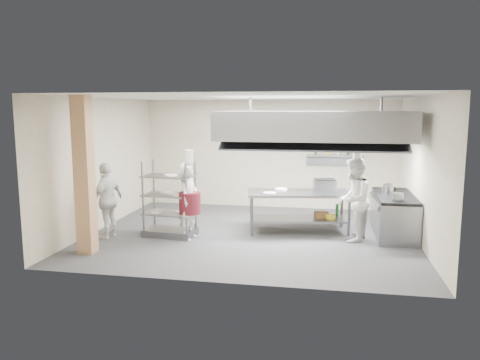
% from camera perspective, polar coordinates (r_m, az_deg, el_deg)
% --- Properties ---
extents(floor, '(7.00, 7.00, 0.00)m').
position_cam_1_polar(floor, '(10.44, 1.41, -6.59)').
color(floor, '#37373A').
rests_on(floor, ground).
extents(ceiling, '(7.00, 7.00, 0.00)m').
position_cam_1_polar(ceiling, '(10.08, 1.48, 10.10)').
color(ceiling, silver).
rests_on(ceiling, wall_back).
extents(wall_back, '(7.00, 0.00, 7.00)m').
position_cam_1_polar(wall_back, '(13.11, 3.51, 3.18)').
color(wall_back, '#AFA28B').
rests_on(wall_back, ground).
extents(wall_left, '(0.00, 6.00, 6.00)m').
position_cam_1_polar(wall_left, '(11.24, -16.47, 1.94)').
color(wall_left, '#AFA28B').
rests_on(wall_left, ground).
extents(wall_right, '(0.00, 6.00, 6.00)m').
position_cam_1_polar(wall_right, '(10.21, 21.23, 1.06)').
color(wall_right, '#AFA28B').
rests_on(wall_right, ground).
extents(column, '(0.30, 0.30, 3.00)m').
position_cam_1_polar(column, '(9.30, -18.44, 0.51)').
color(column, tan).
rests_on(column, floor).
extents(exhaust_hood, '(4.00, 2.50, 0.60)m').
position_cam_1_polar(exhaust_hood, '(10.36, 8.98, 6.64)').
color(exhaust_hood, gray).
rests_on(exhaust_hood, ceiling).
extents(hood_strip_a, '(1.60, 0.12, 0.04)m').
position_cam_1_polar(hood_strip_a, '(10.44, 3.98, 4.98)').
color(hood_strip_a, white).
rests_on(hood_strip_a, exhaust_hood).
extents(hood_strip_b, '(1.60, 0.12, 0.04)m').
position_cam_1_polar(hood_strip_b, '(10.39, 13.92, 4.73)').
color(hood_strip_b, white).
rests_on(hood_strip_b, exhaust_hood).
extents(wall_shelf, '(1.50, 0.28, 0.04)m').
position_cam_1_polar(wall_shelf, '(12.85, 11.42, 2.92)').
color(wall_shelf, gray).
rests_on(wall_shelf, wall_back).
extents(island, '(2.40, 1.32, 0.91)m').
position_cam_1_polar(island, '(10.64, 7.12, -3.85)').
color(island, slate).
rests_on(island, floor).
extents(island_worktop, '(2.40, 1.32, 0.06)m').
position_cam_1_polar(island_worktop, '(10.56, 7.17, -1.59)').
color(island_worktop, gray).
rests_on(island_worktop, island).
extents(island_undershelf, '(2.21, 1.20, 0.04)m').
position_cam_1_polar(island_undershelf, '(10.67, 7.11, -4.66)').
color(island_undershelf, slate).
rests_on(island_undershelf, island).
extents(pass_rack, '(1.15, 0.73, 1.64)m').
position_cam_1_polar(pass_rack, '(10.24, -8.60, -2.29)').
color(pass_rack, slate).
rests_on(pass_rack, floor).
extents(cooking_range, '(0.80, 2.00, 0.84)m').
position_cam_1_polar(cooking_range, '(10.81, 18.24, -4.21)').
color(cooking_range, gray).
rests_on(cooking_range, floor).
extents(range_top, '(0.78, 1.96, 0.06)m').
position_cam_1_polar(range_top, '(10.72, 18.36, -1.86)').
color(range_top, black).
rests_on(range_top, cooking_range).
extents(chef_head, '(0.47, 0.64, 1.63)m').
position_cam_1_polar(chef_head, '(9.97, -6.24, -2.56)').
color(chef_head, white).
rests_on(chef_head, floor).
extents(chef_line, '(0.86, 0.99, 1.75)m').
position_cam_1_polar(chef_line, '(10.02, 13.68, -2.34)').
color(chef_line, silver).
rests_on(chef_line, floor).
extents(chef_plating, '(0.55, 1.01, 1.63)m').
position_cam_1_polar(chef_plating, '(10.42, -15.83, -2.37)').
color(chef_plating, white).
rests_on(chef_plating, floor).
extents(griddle, '(0.55, 0.45, 0.24)m').
position_cam_1_polar(griddle, '(10.79, 10.29, -0.63)').
color(griddle, slate).
rests_on(griddle, island_worktop).
extents(wicker_basket, '(0.34, 0.28, 0.13)m').
position_cam_1_polar(wicker_basket, '(10.73, 9.89, -4.19)').
color(wicker_basket, brown).
rests_on(wicker_basket, island_undershelf).
extents(stockpot, '(0.25, 0.25, 0.17)m').
position_cam_1_polar(stockpot, '(10.79, 17.56, -1.14)').
color(stockpot, gray).
rests_on(stockpot, range_top).
extents(plate_stack, '(0.28, 0.28, 0.05)m').
position_cam_1_polar(plate_stack, '(10.30, -8.56, -3.88)').
color(plate_stack, white).
rests_on(plate_stack, pass_rack).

